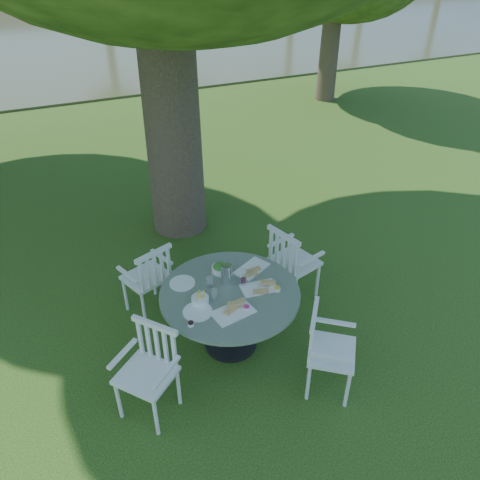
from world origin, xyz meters
name	(u,v)px	position (x,y,z in m)	size (l,w,h in m)	color
ground	(247,308)	(0.00, 0.00, 0.00)	(140.00, 140.00, 0.00)	#19380B
table	(230,302)	(-0.40, -0.44, 0.59)	(1.41, 1.41, 0.72)	black
chair_ne	(289,260)	(0.52, -0.03, 0.57)	(0.57, 0.59, 0.97)	white
chair_nw	(151,276)	(-1.00, 0.39, 0.54)	(0.58, 0.57, 0.91)	white
chair_sw	(151,363)	(-1.34, -0.84, 0.54)	(0.63, 0.63, 0.91)	white
chair_se	(323,345)	(0.16, -1.29, 0.53)	(0.62, 0.62, 0.91)	white
tableware	(224,285)	(-0.44, -0.36, 0.76)	(1.13, 0.90, 0.23)	white
river	(46,23)	(0.00, 23.00, 0.00)	(100.00, 28.00, 0.12)	#393E25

